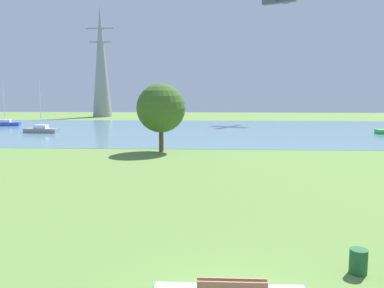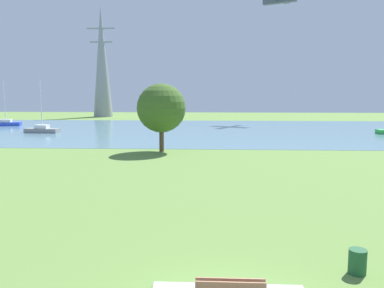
{
  "view_description": "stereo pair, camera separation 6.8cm",
  "coord_description": "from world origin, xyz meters",
  "px_view_note": "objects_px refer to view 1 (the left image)",
  "views": [
    {
      "loc": [
        -0.55,
        -9.7,
        5.76
      ],
      "look_at": [
        -1.81,
        15.92,
        2.39
      ],
      "focal_mm": 37.46,
      "sensor_mm": 36.0,
      "label": 1
    },
    {
      "loc": [
        -0.48,
        -9.7,
        5.76
      ],
      "look_at": [
        -1.81,
        15.92,
        2.39
      ],
      "focal_mm": 37.46,
      "sensor_mm": 36.0,
      "label": 2
    }
  ],
  "objects_px": {
    "sailboat_gray": "(41,130)",
    "electricity_pylon": "(101,62)",
    "sailboat_blue": "(5,123)",
    "light_aircraft": "(279,0)",
    "litter_bin": "(358,261)",
    "tree_east_far": "(161,108)"
  },
  "relations": [
    {
      "from": "sailboat_blue",
      "to": "electricity_pylon",
      "type": "relative_size",
      "value": 0.31
    },
    {
      "from": "sailboat_gray",
      "to": "electricity_pylon",
      "type": "height_order",
      "value": "electricity_pylon"
    },
    {
      "from": "sailboat_gray",
      "to": "light_aircraft",
      "type": "distance_m",
      "value": 49.18
    },
    {
      "from": "litter_bin",
      "to": "sailboat_gray",
      "type": "relative_size",
      "value": 0.11
    },
    {
      "from": "sailboat_blue",
      "to": "sailboat_gray",
      "type": "xyz_separation_m",
      "value": [
        10.97,
        -10.89,
        -0.0
      ]
    },
    {
      "from": "sailboat_blue",
      "to": "tree_east_far",
      "type": "bearing_deg",
      "value": -42.72
    },
    {
      "from": "sailboat_blue",
      "to": "sailboat_gray",
      "type": "distance_m",
      "value": 15.45
    },
    {
      "from": "litter_bin",
      "to": "electricity_pylon",
      "type": "xyz_separation_m",
      "value": [
        -29.95,
        79.24,
        12.05
      ]
    },
    {
      "from": "electricity_pylon",
      "to": "light_aircraft",
      "type": "height_order",
      "value": "electricity_pylon"
    },
    {
      "from": "sailboat_blue",
      "to": "tree_east_far",
      "type": "relative_size",
      "value": 1.17
    },
    {
      "from": "sailboat_blue",
      "to": "tree_east_far",
      "type": "xyz_separation_m",
      "value": [
        30.06,
        -27.75,
        3.72
      ]
    },
    {
      "from": "sailboat_gray",
      "to": "light_aircraft",
      "type": "height_order",
      "value": "light_aircraft"
    },
    {
      "from": "sailboat_blue",
      "to": "electricity_pylon",
      "type": "xyz_separation_m",
      "value": [
        9.64,
        25.78,
        11.98
      ]
    },
    {
      "from": "litter_bin",
      "to": "electricity_pylon",
      "type": "bearing_deg",
      "value": 110.7
    },
    {
      "from": "electricity_pylon",
      "to": "tree_east_far",
      "type": "bearing_deg",
      "value": -69.13
    },
    {
      "from": "electricity_pylon",
      "to": "sailboat_gray",
      "type": "bearing_deg",
      "value": -87.93
    },
    {
      "from": "sailboat_blue",
      "to": "light_aircraft",
      "type": "height_order",
      "value": "light_aircraft"
    },
    {
      "from": "sailboat_gray",
      "to": "electricity_pylon",
      "type": "relative_size",
      "value": 0.3
    },
    {
      "from": "tree_east_far",
      "to": "electricity_pylon",
      "type": "distance_m",
      "value": 57.89
    },
    {
      "from": "electricity_pylon",
      "to": "light_aircraft",
      "type": "xyz_separation_m",
      "value": [
        37.76,
        -12.44,
        10.48
      ]
    },
    {
      "from": "sailboat_gray",
      "to": "light_aircraft",
      "type": "xyz_separation_m",
      "value": [
        36.44,
        24.23,
        22.46
      ]
    },
    {
      "from": "litter_bin",
      "to": "sailboat_gray",
      "type": "distance_m",
      "value": 51.3
    }
  ]
}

